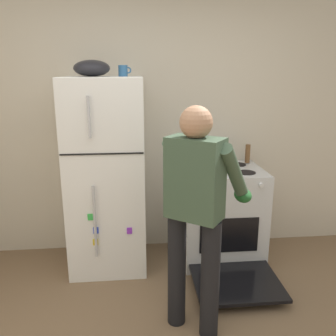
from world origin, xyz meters
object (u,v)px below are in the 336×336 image
Objects in this scene: stove_range at (221,216)px; red_pot at (207,165)px; coffee_mug at (123,71)px; pepper_mill at (248,154)px; person_cook at (197,203)px; mixing_bowl at (92,68)px; refrigerator at (106,175)px.

red_pot is (-0.16, -0.03, 0.52)m from stove_range.
stove_range is at bearing -4.31° from coffee_mug.
coffee_mug is 0.62× the size of pepper_mill.
mixing_bowl is at bearing 127.34° from person_cook.
coffee_mug reaches higher than person_cook.
person_cook is 1.50m from mixing_bowl.
mixing_bowl is (-0.08, 0.00, 0.95)m from refrigerator.
stove_range is at bearing 11.34° from red_pot.
red_pot is 1.99× the size of pepper_mill.
stove_range is 10.90× the size of coffee_mug.
mixing_bowl reaches higher than coffee_mug.
mixing_bowl reaches higher than stove_range.
mixing_bowl reaches higher than pepper_mill.
stove_range is at bearing 66.24° from person_cook.
red_pot reaches higher than stove_range.
pepper_mill is at bearing 8.24° from refrigerator.
red_pot is (0.26, 0.92, 0.01)m from person_cook.
mixing_bowl is (-0.74, 0.97, 0.87)m from person_cook.
person_cook is at bearing -105.77° from red_pot.
red_pot is (0.92, -0.05, 0.09)m from refrigerator.
coffee_mug is at bearing 115.14° from person_cook.
refrigerator is 9.65× the size of pepper_mill.
person_cook is (0.66, -0.97, 0.08)m from refrigerator.
refrigerator reaches higher than red_pot.
stove_range is 6.72× the size of pepper_mill.
refrigerator is 1.40m from pepper_mill.
person_cook reaches higher than stove_range.
stove_range is 3.38× the size of red_pot.
person_cook is 5.23× the size of mixing_bowl.
stove_range is 1.63m from coffee_mug.
refrigerator is 1.44× the size of stove_range.
stove_range is 0.55m from red_pot.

